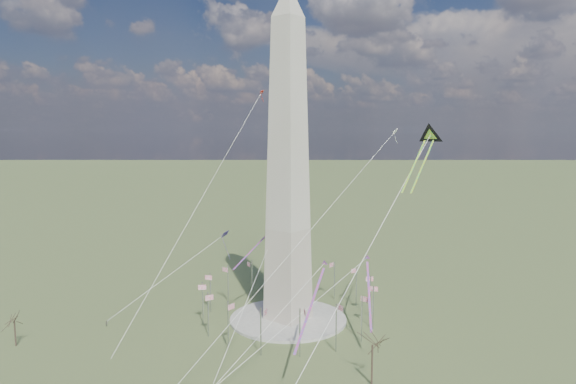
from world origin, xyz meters
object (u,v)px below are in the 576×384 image
Objects in this scene: person_west at (107,323)px; tree_near at (372,342)px; washington_monument at (288,165)px; kite_delta_black at (429,139)px.

tree_near is at bearing -141.98° from person_west.
washington_monument reaches higher than tree_near.
tree_near is 0.68× the size of kite_delta_black.
washington_monument is at bearing 13.91° from kite_delta_black.
person_west is at bearing -136.48° from washington_monument.
washington_monument is 58.56m from tree_near.
washington_monument is 6.96× the size of tree_near.
kite_delta_black is (37.70, 14.25, 8.14)m from washington_monument.
washington_monument is 72.17m from person_west.
person_west is at bearing -167.37° from tree_near.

